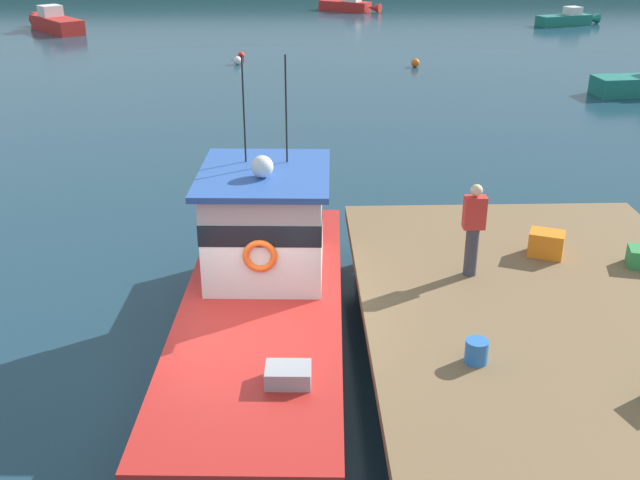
% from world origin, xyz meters
% --- Properties ---
extents(ground_plane, '(200.00, 200.00, 0.00)m').
position_xyz_m(ground_plane, '(0.00, 0.00, 0.00)').
color(ground_plane, '#193847').
extents(dock, '(6.00, 9.00, 1.20)m').
position_xyz_m(dock, '(4.80, 0.00, 1.07)').
color(dock, '#4C3D2D').
rests_on(dock, ground).
extents(main_fishing_boat, '(2.92, 9.88, 4.80)m').
position_xyz_m(main_fishing_boat, '(0.23, 0.87, 1.01)').
color(main_fishing_boat, red).
rests_on(main_fishing_boat, ground).
extents(crate_single_far, '(0.72, 0.64, 0.45)m').
position_xyz_m(crate_single_far, '(5.25, 1.95, 1.43)').
color(crate_single_far, orange).
rests_on(crate_single_far, dock).
extents(bait_bucket, '(0.32, 0.32, 0.34)m').
position_xyz_m(bait_bucket, '(3.23, -1.48, 1.37)').
color(bait_bucket, '#2866B2').
rests_on(bait_bucket, dock).
extents(deckhand_by_the_boat, '(0.36, 0.22, 1.63)m').
position_xyz_m(deckhand_by_the_boat, '(3.72, 1.23, 2.06)').
color(deckhand_by_the_boat, '#383842').
rests_on(deckhand_by_the_boat, dock).
extents(moored_boat_far_left, '(4.45, 3.18, 1.18)m').
position_xyz_m(moored_boat_far_left, '(4.72, 46.18, 0.41)').
color(moored_boat_far_left, red).
rests_on(moored_boat_far_left, ground).
extents(moored_boat_near_channel, '(4.47, 2.31, 1.13)m').
position_xyz_m(moored_boat_near_channel, '(18.14, 38.72, 0.39)').
color(moored_boat_near_channel, '#196B5B').
rests_on(moored_boat_near_channel, ground).
extents(moored_boat_outer_mooring, '(4.50, 5.27, 1.48)m').
position_xyz_m(moored_boat_outer_mooring, '(-13.74, 37.30, 0.51)').
color(moored_boat_outer_mooring, red).
rests_on(moored_boat_outer_mooring, ground).
extents(mooring_buoy_spare_mooring, '(0.34, 0.34, 0.34)m').
position_xyz_m(mooring_buoy_spare_mooring, '(-1.88, 27.82, 0.17)').
color(mooring_buoy_spare_mooring, red).
rests_on(mooring_buoy_spare_mooring, ground).
extents(mooring_buoy_outer, '(0.39, 0.39, 0.39)m').
position_xyz_m(mooring_buoy_outer, '(-1.97, 26.35, 0.20)').
color(mooring_buoy_outer, silver).
rests_on(mooring_buoy_outer, ground).
extents(mooring_buoy_inshore, '(0.40, 0.40, 0.40)m').
position_xyz_m(mooring_buoy_inshore, '(6.45, 25.47, 0.20)').
color(mooring_buoy_inshore, '#EA5B19').
rests_on(mooring_buoy_inshore, ground).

